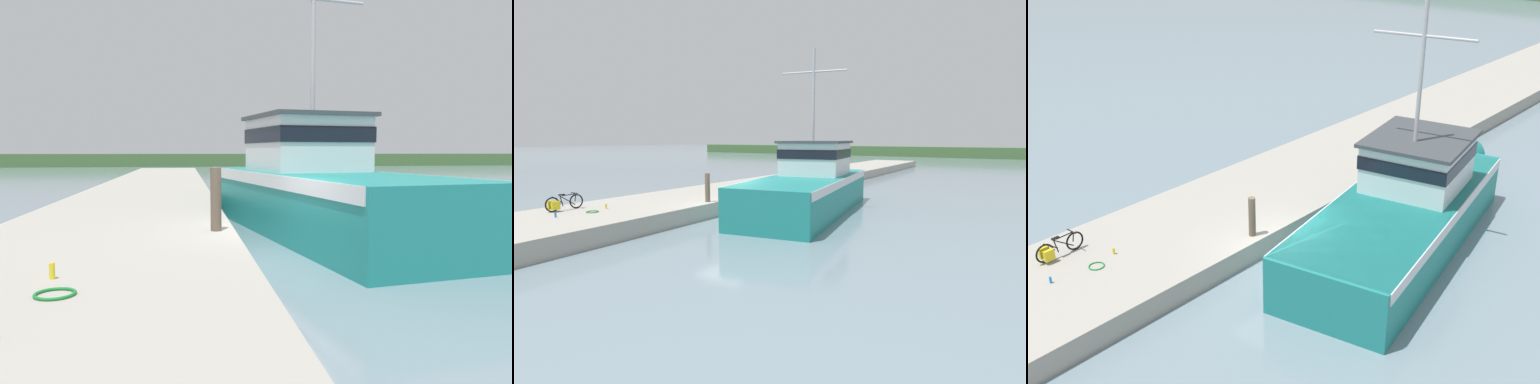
% 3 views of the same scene
% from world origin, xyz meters
% --- Properties ---
extents(ground_plane, '(320.00, 320.00, 0.00)m').
position_xyz_m(ground_plane, '(0.00, 0.00, 0.00)').
color(ground_plane, gray).
extents(dock_pier, '(5.27, 80.00, 0.72)m').
position_xyz_m(dock_pier, '(-3.46, 0.00, 0.36)').
color(dock_pier, '#A39E93').
rests_on(dock_pier, ground_plane).
extents(far_shoreline, '(180.00, 5.00, 1.98)m').
position_xyz_m(far_shoreline, '(30.00, 69.12, 0.99)').
color(far_shoreline, '#426638').
rests_on(far_shoreline, ground_plane).
extents(fishing_boat_main, '(5.54, 13.30, 8.03)m').
position_xyz_m(fishing_boat_main, '(2.04, 4.02, 1.33)').
color(fishing_boat_main, teal).
rests_on(fishing_boat_main, ground_plane).
extents(mooring_post, '(0.23, 0.23, 1.34)m').
position_xyz_m(mooring_post, '(-1.23, -0.08, 1.39)').
color(mooring_post, brown).
rests_on(mooring_post, dock_pier).
extents(hose_coil, '(0.48, 0.48, 0.04)m').
position_xyz_m(hose_coil, '(-3.38, -4.55, 0.74)').
color(hose_coil, '#197A2D').
rests_on(hose_coil, dock_pier).
extents(water_bottle_on_curb, '(0.07, 0.07, 0.22)m').
position_xyz_m(water_bottle_on_curb, '(-3.61, -3.77, 0.83)').
color(water_bottle_on_curb, yellow).
rests_on(water_bottle_on_curb, dock_pier).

